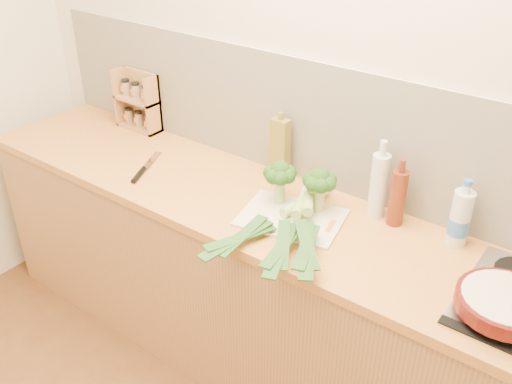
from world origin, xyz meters
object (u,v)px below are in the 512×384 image
chopping_board (291,218)px  chefs_knife (142,171)px  spice_rack (139,104)px  skillet (506,303)px

chopping_board → chefs_knife: (-0.76, -0.09, 0.00)m
spice_rack → chefs_knife: bearing=-43.3°
chefs_knife → spice_rack: size_ratio=0.99×
skillet → chopping_board: bearing=167.4°
chopping_board → chefs_knife: 0.76m
skillet → spice_rack: size_ratio=1.42×
spice_rack → chopping_board: bearing=-13.2°
chopping_board → spice_rack: 1.17m
chopping_board → chefs_knife: size_ratio=1.31×
chopping_board → chefs_knife: bearing=174.3°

